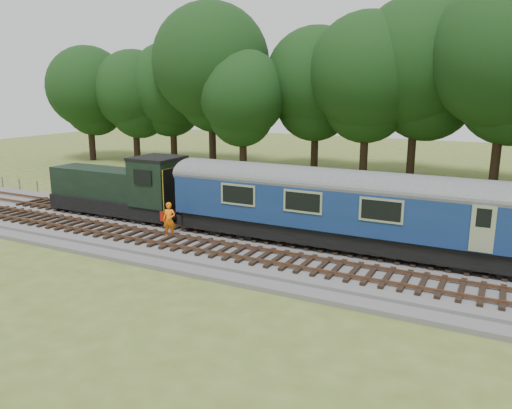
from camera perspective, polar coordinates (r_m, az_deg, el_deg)
The scene contains 9 objects.
ground at distance 25.11m, azimuth -1.90°, elevation -5.05°, with size 120.00×120.00×0.00m, color #515F23.
ballast at distance 25.06m, azimuth -1.90°, elevation -4.67°, with size 70.00×7.00×0.35m, color #4C4C4F.
track_north at distance 26.16m, azimuth -0.41°, elevation -3.33°, with size 67.20×2.40×0.21m.
track_south at distance 23.67m, azimuth -3.79°, elevation -5.16°, with size 67.20×2.40×0.21m.
fence at distance 28.95m, azimuth 2.44°, elevation -2.56°, with size 64.00×0.12×1.00m, color #6B6054, non-canonical shape.
tree_line at distance 45.06m, azimuth 11.85°, elevation 2.87°, with size 70.00×8.00×18.00m, color black, non-canonical shape.
dmu_railcar at distance 23.73m, azimuth 10.68°, elevation 0.18°, with size 18.05×2.86×3.88m.
shunter_loco at distance 30.74m, azimuth -15.06°, elevation 1.70°, with size 8.91×2.60×3.38m.
worker at distance 25.97m, azimuth -9.88°, elevation -1.73°, with size 0.66×0.43×1.82m, color orange.
Camera 1 is at (11.64, -20.82, 7.86)m, focal length 35.00 mm.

